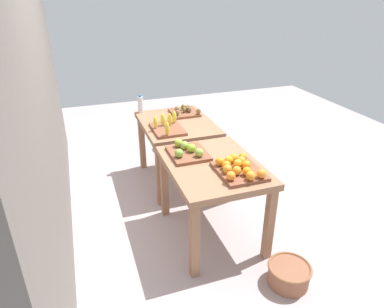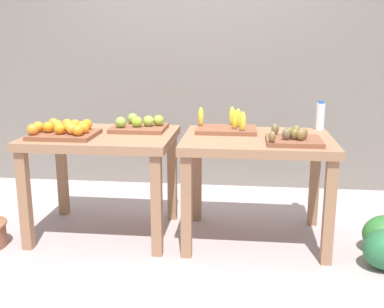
# 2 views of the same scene
# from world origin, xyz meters

# --- Properties ---
(ground_plane) EXTENTS (8.00, 8.00, 0.00)m
(ground_plane) POSITION_xyz_m (0.00, 0.00, 0.00)
(ground_plane) COLOR #AE9C9D
(back_wall) EXTENTS (4.40, 0.12, 3.00)m
(back_wall) POSITION_xyz_m (0.00, 1.35, 1.50)
(back_wall) COLOR slate
(back_wall) RESTS_ON ground_plane
(display_table_left) EXTENTS (1.04, 0.80, 0.77)m
(display_table_left) POSITION_xyz_m (-0.56, 0.00, 0.65)
(display_table_left) COLOR #94684A
(display_table_left) RESTS_ON ground_plane
(display_table_right) EXTENTS (1.04, 0.80, 0.77)m
(display_table_right) POSITION_xyz_m (0.56, 0.00, 0.65)
(display_table_right) COLOR #94684A
(display_table_right) RESTS_ON ground_plane
(orange_bin) EXTENTS (0.46, 0.36, 0.11)m
(orange_bin) POSITION_xyz_m (-0.79, -0.13, 0.81)
(orange_bin) COLOR brown
(orange_bin) RESTS_ON display_table_left
(apple_bin) EXTENTS (0.40, 0.34, 0.11)m
(apple_bin) POSITION_xyz_m (-0.32, 0.16, 0.80)
(apple_bin) COLOR brown
(apple_bin) RESTS_ON display_table_left
(banana_crate) EXTENTS (0.44, 0.32, 0.17)m
(banana_crate) POSITION_xyz_m (0.34, 0.17, 0.80)
(banana_crate) COLOR brown
(banana_crate) RESTS_ON display_table_right
(kiwi_bin) EXTENTS (0.36, 0.32, 0.10)m
(kiwi_bin) POSITION_xyz_m (0.78, -0.17, 0.80)
(kiwi_bin) COLOR brown
(kiwi_bin) RESTS_ON display_table_right
(water_bottle) EXTENTS (0.06, 0.06, 0.22)m
(water_bottle) POSITION_xyz_m (1.03, 0.33, 0.87)
(water_bottle) COLOR silver
(water_bottle) RESTS_ON display_table_right
(watermelon_pile) EXTENTS (0.64, 0.62, 0.48)m
(watermelon_pile) POSITION_xyz_m (1.53, -0.23, 0.18)
(watermelon_pile) COLOR #366F36
(watermelon_pile) RESTS_ON ground_plane
(wicker_basket) EXTENTS (0.35, 0.35, 0.18)m
(wicker_basket) POSITION_xyz_m (-1.36, -0.35, 0.10)
(wicker_basket) COLOR #905940
(wicker_basket) RESTS_ON ground_plane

